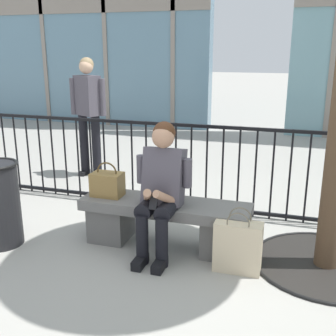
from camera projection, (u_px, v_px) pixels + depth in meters
ground_plane at (165, 245)px, 3.99m from camera, size 60.00×60.00×0.00m
stone_bench at (165, 219)px, 3.92m from camera, size 1.60×0.44×0.45m
seated_person_with_phone at (161, 186)px, 3.69m from camera, size 0.52×0.66×1.21m
handbag_on_bench at (107, 184)px, 3.99m from camera, size 0.30×0.19×0.34m
shopping_bag at (238, 246)px, 3.48m from camera, size 0.40×0.18×0.55m
bystander_at_railing at (88, 108)px, 5.96m from camera, size 0.55×0.37×1.71m
plaza_railing at (191, 167)px, 4.74m from camera, size 9.10×0.04×1.02m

